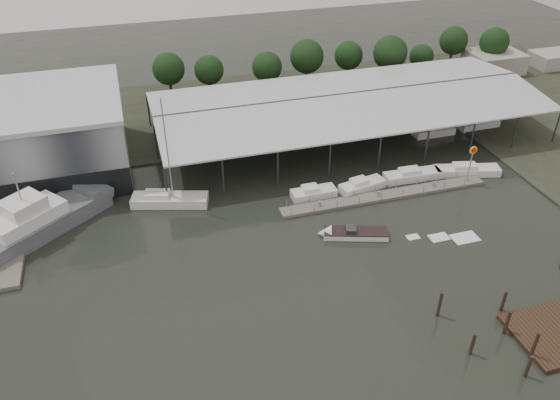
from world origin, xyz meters
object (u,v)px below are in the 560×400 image
object	(u,v)px
white_sailboat	(169,200)
grey_trawler	(39,221)
speedboat_underway	(350,233)
shell_fuel_sign	(472,157)

from	to	relation	value
white_sailboat	grey_trawler	bearing A→B (deg)	-158.07
grey_trawler	speedboat_underway	bearing A→B (deg)	-56.22
white_sailboat	speedboat_underway	world-z (taller)	white_sailboat
white_sailboat	shell_fuel_sign	bearing A→B (deg)	7.04
shell_fuel_sign	grey_trawler	world-z (taller)	grey_trawler
grey_trawler	speedboat_underway	distance (m)	36.25
grey_trawler	speedboat_underway	xyz separation A→B (m)	(34.46, -11.21, -1.19)
shell_fuel_sign	speedboat_underway	distance (m)	20.88
shell_fuel_sign	grey_trawler	distance (m)	54.29
shell_fuel_sign	white_sailboat	world-z (taller)	white_sailboat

